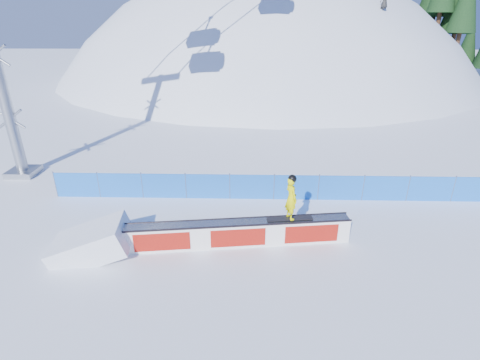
{
  "coord_description": "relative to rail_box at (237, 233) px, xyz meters",
  "views": [
    {
      "loc": [
        -2.13,
        -10.8,
        7.83
      ],
      "look_at": [
        -2.5,
        3.15,
        1.55
      ],
      "focal_mm": 28.0,
      "sensor_mm": 36.0,
      "label": 1
    }
  ],
  "objects": [
    {
      "name": "snow_ramp",
      "position": [
        -5.12,
        -0.64,
        -0.49
      ],
      "size": [
        2.95,
        2.05,
        1.72
      ],
      "primitive_type": null,
      "rotation": [
        0.0,
        -0.31,
        0.13
      ],
      "color": "white",
      "rests_on": "ground"
    },
    {
      "name": "snow_hill",
      "position": [
        2.53,
        41.22,
        -18.49
      ],
      "size": [
        64.0,
        64.0,
        64.0
      ],
      "color": "white",
      "rests_on": "ground"
    },
    {
      "name": "snowboarder",
      "position": [
        1.89,
        0.24,
        1.36
      ],
      "size": [
        1.69,
        0.69,
        1.74
      ],
      "rotation": [
        0.0,
        0.0,
        2.0
      ],
      "color": "black",
      "rests_on": "rail_box"
    },
    {
      "name": "ground",
      "position": [
        2.53,
        -0.78,
        -0.49
      ],
      "size": [
        160.0,
        160.0,
        0.0
      ],
      "primitive_type": "plane",
      "color": "white",
      "rests_on": "ground"
    },
    {
      "name": "treeline",
      "position": [
        27.27,
        40.17,
        8.11
      ],
      "size": [
        24.98,
        12.51,
        18.95
      ],
      "color": "#382216",
      "rests_on": "ground"
    },
    {
      "name": "safety_fence",
      "position": [
        2.53,
        3.72,
        0.11
      ],
      "size": [
        22.05,
        0.05,
        1.3
      ],
      "color": "blue",
      "rests_on": "ground"
    },
    {
      "name": "rail_box",
      "position": [
        0.0,
        0.0,
        0.0
      ],
      "size": [
        8.27,
        1.6,
        0.99
      ],
      "rotation": [
        0.0,
        0.0,
        0.13
      ],
      "color": "white",
      "rests_on": "ground"
    }
  ]
}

